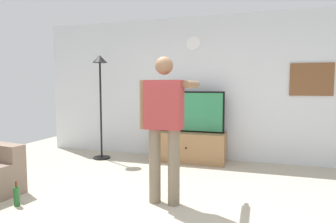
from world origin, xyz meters
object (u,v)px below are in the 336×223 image
at_px(framed_picture, 311,79).
at_px(floor_lamp, 100,85).
at_px(wall_clock, 193,43).
at_px(tv_stand, 189,147).
at_px(person_standing_nearer_lamp, 165,121).
at_px(television, 190,112).
at_px(beverage_bottle, 17,196).

bearing_deg(framed_picture, floor_lamp, -171.08).
xyz_separation_m(wall_clock, floor_lamp, (-1.67, -0.58, -0.79)).
bearing_deg(wall_clock, tv_stand, -90.00).
distance_m(tv_stand, person_standing_nearer_lamp, 2.12).
relative_size(wall_clock, person_standing_nearer_lamp, 0.15).
bearing_deg(floor_lamp, television, 11.39).
bearing_deg(beverage_bottle, floor_lamp, 95.32).
distance_m(floor_lamp, beverage_bottle, 2.65).
bearing_deg(floor_lamp, wall_clock, 19.16).
height_order(television, floor_lamp, floor_lamp).
xyz_separation_m(wall_clock, framed_picture, (2.06, 0.00, -0.69)).
distance_m(floor_lamp, person_standing_nearer_lamp, 2.54).
bearing_deg(person_standing_nearer_lamp, television, 94.70).
height_order(television, wall_clock, wall_clock).
height_order(floor_lamp, beverage_bottle, floor_lamp).
bearing_deg(framed_picture, television, -173.11).
distance_m(framed_picture, person_standing_nearer_lamp, 3.01).
bearing_deg(person_standing_nearer_lamp, framed_picture, 50.35).
xyz_separation_m(television, beverage_bottle, (-1.45, -2.64, -0.81)).
relative_size(television, beverage_bottle, 4.27).
bearing_deg(framed_picture, person_standing_nearer_lamp, -129.65).
bearing_deg(person_standing_nearer_lamp, tv_stand, 94.81).
bearing_deg(floor_lamp, beverage_bottle, -84.68).
distance_m(tv_stand, wall_clock, 1.95).
distance_m(television, beverage_bottle, 3.12).
distance_m(wall_clock, floor_lamp, 1.94).
xyz_separation_m(tv_stand, person_standing_nearer_lamp, (0.17, -1.99, 0.72)).
bearing_deg(tv_stand, television, 90.00).
height_order(television, person_standing_nearer_lamp, person_standing_nearer_lamp).
bearing_deg(person_standing_nearer_lamp, beverage_bottle, -159.55).
distance_m(television, framed_picture, 2.15).
relative_size(framed_picture, beverage_bottle, 2.33).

